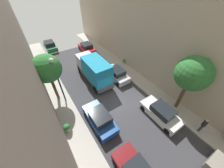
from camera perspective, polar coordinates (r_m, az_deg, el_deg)
name	(u,v)px	position (r m, az deg, el deg)	size (l,w,h in m)	color
ground	(116,104)	(14.66, 1.74, -8.72)	(32.00, 32.00, 0.00)	#38383D
sidewalk_left	(74,125)	(13.52, -16.76, -17.23)	(2.00, 44.00, 0.15)	#B7B2A8
sidewalk_right	(148,87)	(17.14, 15.59, -1.10)	(2.00, 44.00, 0.15)	#B7B2A8
building_right	(187,22)	(16.87, 30.64, 22.61)	(6.00, 44.00, 14.46)	beige
parked_car_left_2	(100,119)	(12.68, -5.54, -15.11)	(1.78, 4.20, 1.57)	#194799
parked_car_left_3	(50,46)	(27.67, -25.97, 15.12)	(1.78, 4.20, 1.57)	#1E6638
parked_car_right_2	(161,113)	(13.87, 21.03, -11.96)	(1.78, 4.20, 1.57)	white
parked_car_right_3	(116,74)	(17.54, 1.96, 4.58)	(1.78, 4.20, 1.57)	silver
parked_car_right_4	(87,48)	(24.74, -11.24, 15.59)	(1.78, 4.20, 1.57)	red
delivery_truck	(94,69)	(16.71, -8.13, 6.54)	(2.26, 6.60, 3.38)	#4C4C51
pedestrian	(204,125)	(14.37, 35.73, -14.64)	(0.40, 0.36, 1.72)	#2D334C
street_tree_0	(47,69)	(13.83, -27.16, 6.05)	(2.84, 2.84, 5.54)	brown
street_tree_1	(193,74)	(13.06, 32.43, 3.88)	(3.11, 3.11, 6.08)	brown
potted_plant_1	(38,61)	(23.67, -30.07, 8.81)	(0.41, 0.41, 0.75)	brown
potted_plant_2	(124,61)	(20.68, 5.37, 10.15)	(0.42, 0.42, 0.74)	#B2A899
potted_plant_4	(67,128)	(12.83, -19.45, -17.92)	(0.62, 0.62, 0.95)	#B2A899
lamp_post	(57,75)	(13.44, -23.53, 3.64)	(0.44, 0.44, 5.47)	#333338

